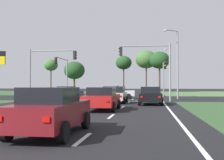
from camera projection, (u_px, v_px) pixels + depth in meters
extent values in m
plane|color=black|center=(107.00, 98.00, 34.69)|extent=(200.00, 200.00, 0.00)
cube|color=#2D4C28|center=(17.00, 92.00, 62.54)|extent=(35.00, 35.00, 0.01)
cube|color=gray|center=(57.00, 112.00, 15.88)|extent=(1.20, 22.00, 0.14)
cube|color=gray|center=(125.00, 92.00, 59.43)|extent=(1.20, 36.00, 0.14)
cube|color=silver|center=(83.00, 139.00, 8.11)|extent=(0.14, 2.00, 0.01)
cube|color=silver|center=(111.00, 116.00, 14.05)|extent=(0.14, 2.00, 0.01)
cube|color=silver|center=(123.00, 107.00, 19.99)|extent=(0.14, 2.00, 0.01)
cube|color=silver|center=(129.00, 102.00, 25.93)|extent=(0.14, 2.00, 0.01)
cube|color=silver|center=(133.00, 99.00, 31.87)|extent=(0.14, 2.00, 0.01)
cube|color=silver|center=(172.00, 113.00, 15.90)|extent=(0.14, 24.00, 0.01)
cube|color=silver|center=(133.00, 101.00, 27.22)|extent=(6.40, 0.50, 0.01)
cube|color=silver|center=(45.00, 100.00, 30.45)|extent=(0.70, 2.80, 0.01)
cube|color=silver|center=(55.00, 100.00, 30.28)|extent=(0.70, 2.80, 0.01)
cube|color=silver|center=(64.00, 100.00, 30.12)|extent=(0.70, 2.80, 0.01)
cube|color=silver|center=(74.00, 100.00, 29.96)|extent=(0.70, 2.80, 0.01)
cube|color=silver|center=(84.00, 100.00, 29.80)|extent=(0.70, 2.80, 0.01)
cube|color=silver|center=(94.00, 100.00, 29.63)|extent=(0.70, 2.80, 0.01)
cube|color=silver|center=(104.00, 100.00, 29.47)|extent=(0.70, 2.80, 0.01)
cube|color=black|center=(150.00, 97.00, 22.91)|extent=(1.81, 4.11, 0.70)
cube|color=black|center=(150.00, 90.00, 22.78)|extent=(1.59, 1.89, 0.52)
cube|color=red|center=(142.00, 97.00, 20.96)|extent=(0.20, 0.04, 0.14)
cube|color=red|center=(159.00, 97.00, 20.76)|extent=(0.20, 0.04, 0.14)
cylinder|color=black|center=(140.00, 100.00, 24.34)|extent=(0.22, 0.64, 0.64)
cylinder|color=black|center=(160.00, 100.00, 24.08)|extent=(0.22, 0.64, 0.64)
cylinder|color=black|center=(139.00, 102.00, 21.73)|extent=(0.22, 0.64, 0.64)
cylinder|color=black|center=(162.00, 102.00, 21.48)|extent=(0.22, 0.64, 0.64)
cube|color=#161E47|center=(65.00, 93.00, 34.79)|extent=(4.52, 1.86, 0.69)
cube|color=black|center=(66.00, 88.00, 34.79)|extent=(2.08, 1.63, 0.52)
cube|color=red|center=(81.00, 93.00, 33.77)|extent=(0.04, 0.20, 0.14)
cube|color=red|center=(83.00, 92.00, 35.17)|extent=(0.04, 0.20, 0.14)
cylinder|color=black|center=(52.00, 96.00, 34.07)|extent=(0.64, 0.22, 0.64)
cylinder|color=black|center=(57.00, 95.00, 35.91)|extent=(0.64, 0.22, 0.64)
cylinder|color=black|center=(74.00, 96.00, 33.66)|extent=(0.64, 0.22, 0.64)
cylinder|color=black|center=(78.00, 95.00, 35.50)|extent=(0.64, 0.22, 0.64)
cube|color=maroon|center=(51.00, 114.00, 8.96)|extent=(1.73, 4.13, 0.75)
cube|color=black|center=(50.00, 95.00, 8.82)|extent=(1.53, 1.90, 0.52)
cube|color=red|center=(46.00, 120.00, 6.81)|extent=(0.20, 0.04, 0.14)
cylinder|color=black|center=(43.00, 119.00, 10.38)|extent=(0.22, 0.64, 0.64)
cylinder|color=black|center=(86.00, 120.00, 10.14)|extent=(0.22, 0.64, 0.64)
cylinder|color=black|center=(7.00, 131.00, 7.77)|extent=(0.22, 0.64, 0.64)
cylinder|color=black|center=(63.00, 132.00, 7.52)|extent=(0.22, 0.64, 0.64)
cube|color=silver|center=(108.00, 91.00, 50.07)|extent=(1.79, 4.33, 0.63)
cube|color=black|center=(108.00, 88.00, 50.23)|extent=(1.57, 1.99, 0.52)
cube|color=red|center=(113.00, 90.00, 52.13)|extent=(0.20, 0.04, 0.14)
cube|color=red|center=(106.00, 90.00, 52.33)|extent=(0.20, 0.04, 0.14)
cylinder|color=black|center=(111.00, 93.00, 48.56)|extent=(0.22, 0.64, 0.64)
cylinder|color=black|center=(102.00, 93.00, 48.82)|extent=(0.22, 0.64, 0.64)
cylinder|color=black|center=(113.00, 92.00, 51.31)|extent=(0.22, 0.64, 0.64)
cylinder|color=black|center=(104.00, 92.00, 51.56)|extent=(0.22, 0.64, 0.64)
cube|color=#A31919|center=(102.00, 100.00, 17.75)|extent=(1.88, 4.41, 0.69)
cube|color=black|center=(102.00, 91.00, 17.62)|extent=(1.65, 2.03, 0.52)
cube|color=red|center=(84.00, 101.00, 15.65)|extent=(0.20, 0.04, 0.14)
cube|color=red|center=(108.00, 101.00, 15.45)|extent=(0.20, 0.04, 0.14)
cylinder|color=black|center=(93.00, 104.00, 19.28)|extent=(0.22, 0.64, 0.64)
cylinder|color=black|center=(119.00, 104.00, 19.01)|extent=(0.22, 0.64, 0.64)
cylinder|color=black|center=(83.00, 107.00, 16.48)|extent=(0.22, 0.64, 0.64)
cylinder|color=black|center=(113.00, 107.00, 16.21)|extent=(0.22, 0.64, 0.64)
cube|color=#B7B7BC|center=(119.00, 93.00, 33.70)|extent=(4.16, 1.88, 0.69)
cube|color=black|center=(117.00, 88.00, 33.73)|extent=(1.91, 1.65, 0.52)
cube|color=red|center=(103.00, 92.00, 34.70)|extent=(0.04, 0.20, 0.14)
cube|color=red|center=(101.00, 93.00, 33.29)|extent=(0.04, 0.20, 0.14)
cylinder|color=black|center=(130.00, 96.00, 34.43)|extent=(0.64, 0.22, 0.64)
cylinder|color=black|center=(128.00, 96.00, 32.57)|extent=(0.64, 0.22, 0.64)
cylinder|color=black|center=(109.00, 96.00, 34.81)|extent=(0.64, 0.22, 0.64)
cylinder|color=black|center=(107.00, 96.00, 32.95)|extent=(0.64, 0.22, 0.64)
cube|color=#BCAD8E|center=(116.00, 96.00, 24.93)|extent=(1.75, 4.24, 0.66)
cube|color=black|center=(116.00, 90.00, 24.80)|extent=(1.54, 1.95, 0.52)
cube|color=red|center=(105.00, 96.00, 22.91)|extent=(0.20, 0.04, 0.14)
cube|color=red|center=(120.00, 96.00, 22.72)|extent=(0.20, 0.04, 0.14)
cylinder|color=black|center=(109.00, 99.00, 26.39)|extent=(0.22, 0.64, 0.64)
cylinder|color=black|center=(126.00, 99.00, 26.14)|extent=(0.22, 0.64, 0.64)
cylinder|color=black|center=(104.00, 100.00, 23.71)|extent=(0.22, 0.64, 0.64)
cylinder|color=black|center=(124.00, 100.00, 23.46)|extent=(0.22, 0.64, 0.64)
cylinder|color=gray|center=(67.00, 77.00, 42.36)|extent=(0.18, 0.18, 5.93)
cylinder|color=gray|center=(62.00, 59.00, 39.90)|extent=(0.12, 5.07, 0.12)
cube|color=black|center=(56.00, 61.00, 37.38)|extent=(0.32, 0.26, 0.95)
sphere|color=red|center=(55.00, 58.00, 37.23)|extent=(0.20, 0.20, 0.20)
sphere|color=#3A2405|center=(55.00, 61.00, 37.22)|extent=(0.20, 0.20, 0.20)
sphere|color=black|center=(55.00, 63.00, 37.22)|extent=(0.20, 0.20, 0.20)
cylinder|color=gray|center=(163.00, 79.00, 40.20)|extent=(0.18, 0.18, 5.12)
cylinder|color=gray|center=(164.00, 63.00, 38.09)|extent=(0.12, 4.35, 0.12)
cube|color=black|center=(165.00, 66.00, 35.93)|extent=(0.32, 0.26, 0.95)
sphere|color=#360503|center=(165.00, 63.00, 35.78)|extent=(0.20, 0.20, 0.20)
sphere|color=orange|center=(165.00, 65.00, 35.77)|extent=(0.20, 0.20, 0.20)
sphere|color=black|center=(165.00, 68.00, 35.77)|extent=(0.20, 0.20, 0.20)
cylinder|color=gray|center=(170.00, 72.00, 27.14)|extent=(0.18, 0.18, 6.01)
cylinder|color=gray|center=(145.00, 46.00, 27.56)|extent=(5.06, 0.12, 0.12)
cube|color=black|center=(121.00, 51.00, 27.90)|extent=(0.26, 0.32, 0.95)
sphere|color=#360503|center=(120.00, 49.00, 27.93)|extent=(0.20, 0.20, 0.20)
sphere|color=#3A2405|center=(120.00, 51.00, 27.93)|extent=(0.20, 0.20, 0.20)
sphere|color=green|center=(120.00, 54.00, 27.92)|extent=(0.20, 0.20, 0.20)
cylinder|color=gray|center=(30.00, 75.00, 29.29)|extent=(0.18, 0.18, 5.69)
cylinder|color=gray|center=(52.00, 51.00, 28.98)|extent=(5.11, 0.12, 0.12)
cube|color=black|center=(75.00, 55.00, 28.61)|extent=(0.26, 0.32, 0.95)
sphere|color=red|center=(76.00, 52.00, 28.59)|extent=(0.20, 0.20, 0.20)
sphere|color=#3A2405|center=(76.00, 55.00, 28.59)|extent=(0.20, 0.20, 0.20)
sphere|color=black|center=(76.00, 58.00, 28.58)|extent=(0.20, 0.20, 0.20)
cylinder|color=gray|center=(178.00, 65.00, 32.43)|extent=(0.20, 0.20, 8.41)
cylinder|color=gray|center=(171.00, 30.00, 32.03)|extent=(1.60, 1.26, 0.10)
ellipsoid|color=#B2B2A8|center=(165.00, 30.00, 31.55)|extent=(0.56, 0.28, 0.20)
cylinder|color=gray|center=(170.00, 71.00, 45.72)|extent=(0.20, 0.20, 8.23)
cylinder|color=gray|center=(167.00, 49.00, 46.67)|extent=(0.66, 1.70, 0.10)
ellipsoid|color=#B2B2A8|center=(165.00, 50.00, 47.54)|extent=(0.56, 0.28, 0.20)
cylinder|color=#4C4C4C|center=(117.00, 92.00, 47.75)|extent=(0.16, 0.16, 0.75)
cylinder|color=#335184|center=(117.00, 88.00, 47.77)|extent=(0.34, 0.34, 0.78)
sphere|color=tan|center=(117.00, 85.00, 47.78)|extent=(0.22, 0.22, 0.22)
cylinder|color=#423323|center=(51.00, 80.00, 72.00)|extent=(0.32, 0.32, 6.19)
ellipsoid|color=#38602D|center=(51.00, 65.00, 72.09)|extent=(3.68, 3.68, 3.13)
cylinder|color=#423323|center=(74.00, 84.00, 70.10)|extent=(0.47, 0.47, 4.14)
ellipsoid|color=#1E421E|center=(74.00, 70.00, 70.17)|extent=(5.51, 5.51, 4.68)
cylinder|color=#423323|center=(124.00, 79.00, 71.03)|extent=(0.36, 0.36, 6.59)
ellipsoid|color=#1E421E|center=(124.00, 63.00, 71.12)|extent=(4.30, 4.30, 3.65)
cylinder|color=#423323|center=(146.00, 78.00, 69.11)|extent=(0.35, 0.35, 6.93)
ellipsoid|color=#38602D|center=(146.00, 59.00, 69.21)|extent=(5.52, 5.52, 4.70)
cylinder|color=#423323|center=(160.00, 79.00, 66.38)|extent=(0.42, 0.42, 6.62)
ellipsoid|color=#1E421E|center=(160.00, 60.00, 66.47)|extent=(5.06, 5.06, 4.31)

